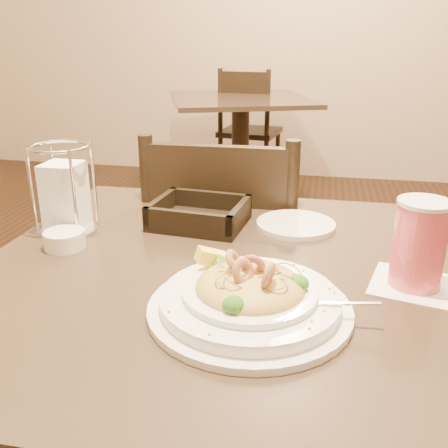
% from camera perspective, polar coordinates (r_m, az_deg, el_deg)
% --- Properties ---
extents(main_table, '(0.90, 0.90, 0.76)m').
position_cam_1_polar(main_table, '(1.04, -0.23, -17.23)').
color(main_table, black).
rests_on(main_table, ground).
extents(background_table, '(1.15, 1.15, 0.76)m').
position_cam_1_polar(background_table, '(3.50, 1.89, 10.32)').
color(background_table, black).
rests_on(background_table, ground).
extents(dining_chair_near, '(0.43, 0.43, 0.93)m').
position_cam_1_polar(dining_chair_near, '(1.46, 0.30, -5.99)').
color(dining_chair_near, black).
rests_on(dining_chair_near, ground).
extents(dining_chair_far, '(0.48, 0.48, 0.93)m').
position_cam_1_polar(dining_chair_far, '(3.88, 2.80, 11.02)').
color(dining_chair_far, black).
rests_on(dining_chair_far, ground).
extents(pasta_bowl, '(0.35, 0.31, 0.10)m').
position_cam_1_polar(pasta_bowl, '(0.76, 2.94, -8.19)').
color(pasta_bowl, white).
rests_on(pasta_bowl, main_table).
extents(drink_glass, '(0.16, 0.16, 0.15)m').
position_cam_1_polar(drink_glass, '(0.88, 21.39, -2.26)').
color(drink_glass, white).
rests_on(drink_glass, main_table).
extents(bread_basket, '(0.21, 0.18, 0.06)m').
position_cam_1_polar(bread_basket, '(1.11, -2.83, 0.92)').
color(bread_basket, black).
rests_on(bread_basket, main_table).
extents(napkin_caddy, '(0.12, 0.12, 0.19)m').
position_cam_1_polar(napkin_caddy, '(1.10, -17.71, 3.16)').
color(napkin_caddy, silver).
rests_on(napkin_caddy, main_table).
extents(side_plate, '(0.21, 0.21, 0.01)m').
position_cam_1_polar(side_plate, '(1.11, 8.20, -0.05)').
color(side_plate, white).
rests_on(side_plate, main_table).
extents(butter_ramekin, '(0.10, 0.10, 0.04)m').
position_cam_1_polar(butter_ramekin, '(1.04, -17.76, -1.71)').
color(butter_ramekin, white).
rests_on(butter_ramekin, main_table).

